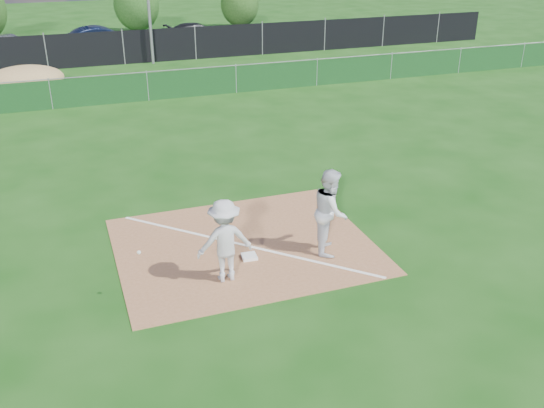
{
  "coord_description": "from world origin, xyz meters",
  "views": [
    {
      "loc": [
        -3.68,
        -11.26,
        7.05
      ],
      "look_at": [
        0.72,
        1.0,
        1.0
      ],
      "focal_mm": 40.0,
      "sensor_mm": 36.0,
      "label": 1
    }
  ],
  "objects_px": {
    "play_at_first": "(225,241)",
    "car_mid": "(102,39)",
    "first_base": "(249,256)",
    "runner": "(331,211)",
    "car_right": "(197,32)",
    "tree_mid": "(136,4)",
    "car_left": "(10,45)",
    "tree_right": "(240,4)"
  },
  "relations": [
    {
      "from": "car_mid",
      "to": "car_right",
      "type": "xyz_separation_m",
      "value": [
        6.14,
        1.33,
        -0.14
      ]
    },
    {
      "from": "runner",
      "to": "first_base",
      "type": "bearing_deg",
      "value": 105.86
    },
    {
      "from": "play_at_first",
      "to": "car_right",
      "type": "xyz_separation_m",
      "value": [
        6.17,
        28.76,
        -0.35
      ]
    },
    {
      "from": "car_right",
      "to": "tree_mid",
      "type": "distance_m",
      "value": 6.03
    },
    {
      "from": "play_at_first",
      "to": "tree_right",
      "type": "height_order",
      "value": "tree_right"
    },
    {
      "from": "car_mid",
      "to": "car_right",
      "type": "distance_m",
      "value": 6.29
    },
    {
      "from": "tree_mid",
      "to": "play_at_first",
      "type": "bearing_deg",
      "value": -95.28
    },
    {
      "from": "car_mid",
      "to": "tree_mid",
      "type": "xyz_separation_m",
      "value": [
        3.1,
        6.37,
        1.17
      ]
    },
    {
      "from": "tree_right",
      "to": "car_left",
      "type": "bearing_deg",
      "value": -159.15
    },
    {
      "from": "first_base",
      "to": "runner",
      "type": "relative_size",
      "value": 0.17
    },
    {
      "from": "play_at_first",
      "to": "car_right",
      "type": "distance_m",
      "value": 29.41
    },
    {
      "from": "play_at_first",
      "to": "car_left",
      "type": "xyz_separation_m",
      "value": [
        -5.09,
        27.41,
        -0.24
      ]
    },
    {
      "from": "car_left",
      "to": "car_mid",
      "type": "bearing_deg",
      "value": -100.23
    },
    {
      "from": "runner",
      "to": "tree_mid",
      "type": "distance_m",
      "value": 33.38
    },
    {
      "from": "runner",
      "to": "car_mid",
      "type": "distance_m",
      "value": 27.12
    },
    {
      "from": "play_at_first",
      "to": "car_mid",
      "type": "xyz_separation_m",
      "value": [
        0.02,
        27.43,
        -0.21
      ]
    },
    {
      "from": "car_right",
      "to": "tree_right",
      "type": "distance_m",
      "value": 6.43
    },
    {
      "from": "runner",
      "to": "car_right",
      "type": "height_order",
      "value": "runner"
    },
    {
      "from": "runner",
      "to": "car_left",
      "type": "distance_m",
      "value": 28.07
    },
    {
      "from": "runner",
      "to": "car_mid",
      "type": "xyz_separation_m",
      "value": [
        -2.64,
        26.99,
        -0.28
      ]
    },
    {
      "from": "play_at_first",
      "to": "first_base",
      "type": "bearing_deg",
      "value": 42.23
    },
    {
      "from": "first_base",
      "to": "play_at_first",
      "type": "bearing_deg",
      "value": -137.77
    },
    {
      "from": "runner",
      "to": "tree_right",
      "type": "relative_size",
      "value": 0.62
    },
    {
      "from": "car_mid",
      "to": "first_base",
      "type": "bearing_deg",
      "value": 175.26
    },
    {
      "from": "first_base",
      "to": "car_left",
      "type": "distance_m",
      "value": 27.37
    },
    {
      "from": "car_right",
      "to": "tree_right",
      "type": "bearing_deg",
      "value": -50.91
    },
    {
      "from": "play_at_first",
      "to": "car_mid",
      "type": "distance_m",
      "value": 27.43
    },
    {
      "from": "runner",
      "to": "car_right",
      "type": "relative_size",
      "value": 0.5
    },
    {
      "from": "tree_mid",
      "to": "tree_right",
      "type": "bearing_deg",
      "value": -3.4
    },
    {
      "from": "first_base",
      "to": "tree_right",
      "type": "bearing_deg",
      "value": 73.35
    },
    {
      "from": "play_at_first",
      "to": "car_mid",
      "type": "height_order",
      "value": "play_at_first"
    },
    {
      "from": "first_base",
      "to": "play_at_first",
      "type": "relative_size",
      "value": 0.14
    },
    {
      "from": "first_base",
      "to": "car_right",
      "type": "bearing_deg",
      "value": 79.08
    },
    {
      "from": "play_at_first",
      "to": "tree_mid",
      "type": "xyz_separation_m",
      "value": [
        3.12,
        33.8,
        0.96
      ]
    },
    {
      "from": "runner",
      "to": "car_right",
      "type": "xyz_separation_m",
      "value": [
        3.51,
        28.32,
        -0.42
      ]
    },
    {
      "from": "car_left",
      "to": "car_mid",
      "type": "relative_size",
      "value": 0.92
    },
    {
      "from": "car_left",
      "to": "car_right",
      "type": "bearing_deg",
      "value": -93.61
    },
    {
      "from": "car_left",
      "to": "tree_mid",
      "type": "relative_size",
      "value": 1.11
    },
    {
      "from": "play_at_first",
      "to": "tree_right",
      "type": "bearing_deg",
      "value": 72.5
    },
    {
      "from": "first_base",
      "to": "car_left",
      "type": "height_order",
      "value": "car_left"
    },
    {
      "from": "first_base",
      "to": "car_right",
      "type": "height_order",
      "value": "car_right"
    },
    {
      "from": "car_right",
      "to": "tree_right",
      "type": "xyz_separation_m",
      "value": [
        4.35,
        4.6,
        1.09
      ]
    }
  ]
}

